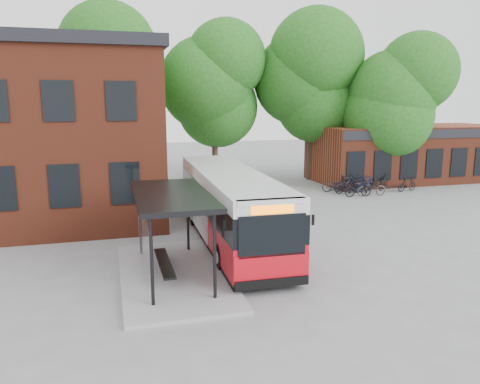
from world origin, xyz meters
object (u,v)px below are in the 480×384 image
object	(u,v)px
bicycle_4	(372,188)
bicycle_5	(366,184)
bicycle_1	(358,188)
bicycle_7	(407,184)
bus_shelter	(173,235)
bicycle_0	(336,185)
bicycle_3	(347,183)
city_bus	(230,207)
bicycle_2	(348,186)
bicycle_6	(377,183)

from	to	relation	value
bicycle_4	bicycle_5	distance (m)	1.53
bicycle_1	bicycle_7	distance (m)	4.02
bus_shelter	bicycle_1	distance (m)	16.30
bicycle_0	bicycle_4	xyz separation A→B (m)	(1.54, -1.68, 0.02)
bicycle_1	bicycle_3	size ratio (longest dim) A/B	0.95
city_bus	bicycle_2	distance (m)	12.64
city_bus	bicycle_5	bearing A→B (deg)	37.59
bicycle_1	bicycle_3	bearing A→B (deg)	-2.31
city_bus	bicycle_6	xyz separation A→B (m)	(12.23, 8.40, -0.98)
bicycle_3	bus_shelter	bearing A→B (deg)	132.03
bus_shelter	city_bus	bearing A→B (deg)	50.41
bus_shelter	bicycle_3	distance (m)	17.55
city_bus	bicycle_4	size ratio (longest dim) A/B	6.10
bicycle_2	bicycle_7	xyz separation A→B (m)	(4.01, -0.45, -0.01)
city_bus	bicycle_7	xyz separation A→B (m)	(13.84, 7.44, -1.00)
bicycle_4	bicycle_5	size ratio (longest dim) A/B	1.14
bicycle_1	bicycle_2	world-z (taller)	bicycle_1
bicycle_2	bicycle_6	distance (m)	2.46
bicycle_4	bicycle_7	bearing A→B (deg)	-76.52
bicycle_0	bicycle_2	world-z (taller)	bicycle_2
bicycle_5	bicycle_6	world-z (taller)	bicycle_5
bicycle_6	bicycle_7	xyz separation A→B (m)	(1.60, -0.96, -0.02)
bicycle_2	bicycle_0	bearing A→B (deg)	43.63
bicycle_2	bicycle_4	size ratio (longest dim) A/B	0.98
bicycle_2	bus_shelter	bearing A→B (deg)	130.41
bicycle_5	bicycle_7	distance (m)	2.66
bicycle_0	bicycle_2	distance (m)	0.77
city_bus	bicycle_7	bearing A→B (deg)	29.86
bicycle_5	bicycle_6	distance (m)	0.96
bicycle_0	bicycle_5	xyz separation A→B (m)	(2.01, -0.23, 0.03)
bicycle_4	bicycle_6	xyz separation A→B (m)	(1.42, 1.64, -0.01)
bus_shelter	bicycle_5	xyz separation A→B (m)	(14.12, 11.63, -0.95)
bicycle_0	bicycle_7	xyz separation A→B (m)	(4.56, -1.00, 0.00)
bicycle_0	city_bus	bearing A→B (deg)	151.06
city_bus	bicycle_3	xyz separation A→B (m)	(10.03, 8.48, -0.93)
bus_shelter	bicycle_6	xyz separation A→B (m)	(15.07, 11.82, -0.96)
bicycle_6	bicycle_2	bearing A→B (deg)	88.93
bicycle_0	bicycle_1	xyz separation A→B (m)	(0.60, -1.70, 0.05)
bicycle_1	bicycle_6	world-z (taller)	bicycle_1
bicycle_2	bicycle_6	bearing A→B (deg)	-79.58
bicycle_5	bus_shelter	bearing A→B (deg)	108.68
bus_shelter	bicycle_0	distance (m)	16.98
bicycle_0	bicycle_4	bearing A→B (deg)	-118.84
bicycle_2	bicycle_5	distance (m)	1.50
bicycle_3	bicycle_4	world-z (taller)	bicycle_3
bicycle_1	bicycle_5	distance (m)	2.04
bicycle_3	bicycle_6	xyz separation A→B (m)	(2.20, -0.08, -0.06)
bicycle_4	bicycle_6	distance (m)	2.17
city_bus	bicycle_6	distance (m)	14.87
bicycle_4	bicycle_7	xyz separation A→B (m)	(3.02, 0.69, -0.02)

